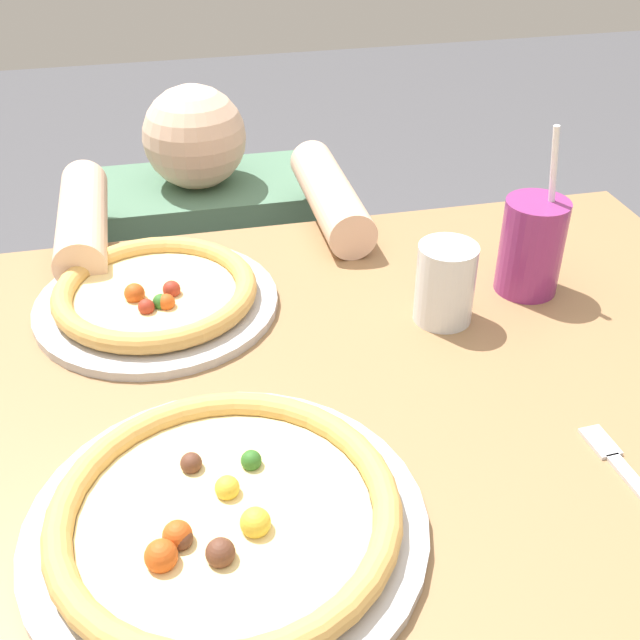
{
  "coord_description": "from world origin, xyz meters",
  "views": [
    {
      "loc": [
        -0.1,
        -0.65,
        1.3
      ],
      "look_at": [
        0.07,
        0.09,
        0.78
      ],
      "focal_mm": 44.0,
      "sensor_mm": 36.0,
      "label": 1
    }
  ],
  "objects_px": {
    "drink_cup_colored": "(532,246)",
    "water_cup_clear": "(445,282)",
    "pizza_far": "(156,295)",
    "diner_seated": "(214,338)",
    "pizza_near": "(225,517)"
  },
  "relations": [
    {
      "from": "drink_cup_colored",
      "to": "water_cup_clear",
      "type": "distance_m",
      "value": 0.14
    },
    {
      "from": "pizza_far",
      "to": "drink_cup_colored",
      "type": "xyz_separation_m",
      "value": [
        0.48,
        -0.06,
        0.05
      ]
    },
    {
      "from": "diner_seated",
      "to": "water_cup_clear",
      "type": "bearing_deg",
      "value": -64.11
    },
    {
      "from": "pizza_near",
      "to": "water_cup_clear",
      "type": "bearing_deg",
      "value": 42.53
    },
    {
      "from": "pizza_near",
      "to": "diner_seated",
      "type": "bearing_deg",
      "value": 86.42
    },
    {
      "from": "diner_seated",
      "to": "drink_cup_colored",
      "type": "bearing_deg",
      "value": -51.44
    },
    {
      "from": "pizza_near",
      "to": "diner_seated",
      "type": "distance_m",
      "value": 0.89
    },
    {
      "from": "pizza_far",
      "to": "diner_seated",
      "type": "height_order",
      "value": "diner_seated"
    },
    {
      "from": "pizza_near",
      "to": "water_cup_clear",
      "type": "height_order",
      "value": "water_cup_clear"
    },
    {
      "from": "pizza_far",
      "to": "drink_cup_colored",
      "type": "distance_m",
      "value": 0.48
    },
    {
      "from": "pizza_far",
      "to": "drink_cup_colored",
      "type": "relative_size",
      "value": 1.38
    },
    {
      "from": "water_cup_clear",
      "to": "diner_seated",
      "type": "height_order",
      "value": "diner_seated"
    },
    {
      "from": "drink_cup_colored",
      "to": "diner_seated",
      "type": "distance_m",
      "value": 0.75
    },
    {
      "from": "pizza_near",
      "to": "drink_cup_colored",
      "type": "bearing_deg",
      "value": 36.39
    },
    {
      "from": "pizza_near",
      "to": "diner_seated",
      "type": "xyz_separation_m",
      "value": [
        0.05,
        0.81,
        -0.37
      ]
    }
  ]
}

